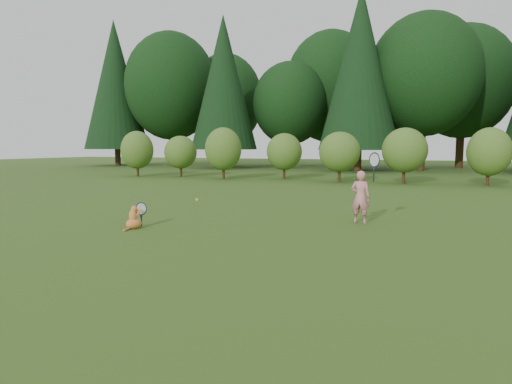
% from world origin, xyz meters
% --- Properties ---
extents(ground, '(100.00, 100.00, 0.00)m').
position_xyz_m(ground, '(0.00, 0.00, 0.00)').
color(ground, '#2F4E16').
rests_on(ground, ground).
extents(shrub_row, '(28.00, 3.00, 2.80)m').
position_xyz_m(shrub_row, '(0.00, 13.00, 1.40)').
color(shrub_row, '#486920').
rests_on(shrub_row, ground).
extents(woodland_backdrop, '(48.00, 10.00, 15.00)m').
position_xyz_m(woodland_backdrop, '(0.00, 23.00, 7.50)').
color(woodland_backdrop, black).
rests_on(woodland_backdrop, ground).
extents(child, '(0.66, 0.41, 1.78)m').
position_xyz_m(child, '(2.42, 1.59, 0.62)').
color(child, pink).
rests_on(child, ground).
extents(cat, '(0.42, 0.70, 0.68)m').
position_xyz_m(cat, '(-1.95, -0.79, 0.25)').
color(cat, orange).
rests_on(cat, ground).
extents(tennis_ball, '(0.07, 0.07, 0.07)m').
position_xyz_m(tennis_ball, '(-0.91, 0.07, 0.56)').
color(tennis_ball, '#BDDD1A').
rests_on(tennis_ball, ground).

